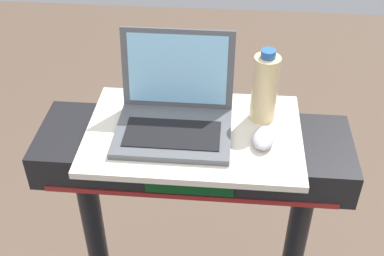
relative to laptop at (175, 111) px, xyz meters
The scene contains 4 objects.
desk_board 0.08m from the laptop, 20.13° to the right, with size 0.61×0.40×0.02m, color beige.
laptop is the anchor object (origin of this frame).
computer_mouse 0.26m from the laptop, 12.45° to the right, with size 0.06×0.10×0.03m, color #B2B2B7.
water_bottle 0.26m from the laptop, 14.20° to the left, with size 0.07×0.07×0.22m.
Camera 1 is at (0.09, -0.40, 1.99)m, focal length 46.82 mm.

